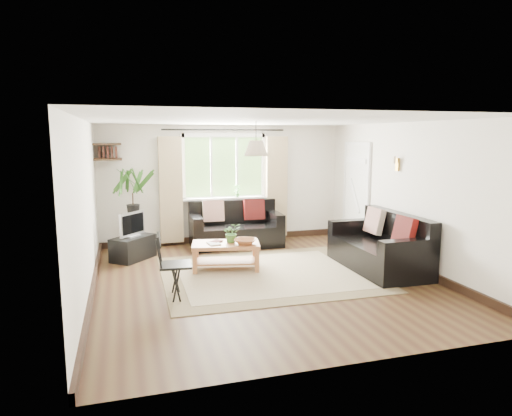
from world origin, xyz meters
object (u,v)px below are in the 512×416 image
object	(u,v)px
coffee_table	(226,256)
folding_chair	(176,266)
tv_stand	(133,248)
sofa_back	(236,225)
sofa_right	(378,243)
palm_stand	(133,210)

from	to	relation	value
coffee_table	folding_chair	xyz separation A→B (m)	(-0.94, -1.12, 0.22)
tv_stand	sofa_back	bearing A→B (deg)	-34.29
sofa_back	sofa_right	size ratio (longest dim) A/B	0.96
palm_stand	folding_chair	xyz separation A→B (m)	(0.46, -2.81, -0.35)
tv_stand	folding_chair	size ratio (longest dim) A/B	0.87
palm_stand	folding_chair	distance (m)	2.87
tv_stand	palm_stand	xyz separation A→B (m)	(0.04, 0.62, 0.58)
coffee_table	tv_stand	size ratio (longest dim) A/B	1.41
sofa_right	sofa_back	bearing A→B (deg)	-140.41
tv_stand	palm_stand	size ratio (longest dim) A/B	0.49
palm_stand	folding_chair	bearing A→B (deg)	-80.62
coffee_table	tv_stand	bearing A→B (deg)	143.72
sofa_back	coffee_table	size ratio (longest dim) A/B	1.64
sofa_right	palm_stand	xyz separation A→B (m)	(-3.81, 2.38, 0.35)
tv_stand	palm_stand	bearing A→B (deg)	38.13
sofa_back	tv_stand	world-z (taller)	sofa_back
folding_chair	coffee_table	bearing A→B (deg)	-35.37
sofa_back	sofa_right	distance (m)	2.90
palm_stand	sofa_back	bearing A→B (deg)	-4.06
palm_stand	folding_chair	world-z (taller)	palm_stand
sofa_back	coffee_table	distance (m)	1.66
sofa_back	palm_stand	distance (m)	2.00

